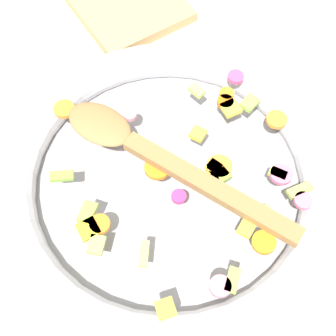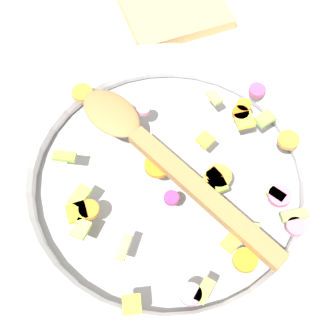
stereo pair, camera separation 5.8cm
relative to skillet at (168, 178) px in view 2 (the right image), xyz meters
name	(u,v)px [view 2 (the right image)]	position (x,y,z in m)	size (l,w,h in m)	color
ground_plane	(168,186)	(0.00, 0.00, -0.02)	(4.00, 4.00, 0.00)	beige
skillet	(168,178)	(0.00, 0.00, 0.00)	(0.44, 0.44, 0.05)	gray
chopped_vegetables	(197,179)	(-0.03, -0.03, 0.03)	(0.34, 0.31, 0.01)	orange
wooden_spoon	(156,152)	(0.02, 0.01, 0.04)	(0.31, 0.17, 0.01)	olive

